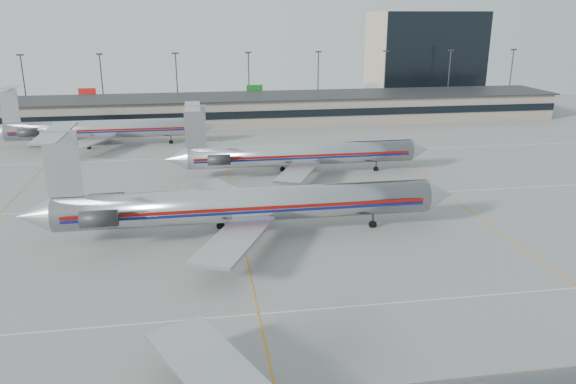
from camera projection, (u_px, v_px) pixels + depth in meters
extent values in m
cube|color=silver|center=(259.00, 314.00, 47.78)|extent=(160.00, 0.15, 0.02)
cube|color=gray|center=(216.00, 111.00, 129.62)|extent=(160.00, 16.00, 6.00)
cube|color=black|center=(218.00, 116.00, 121.94)|extent=(160.00, 0.20, 1.60)
cube|color=#2D2D30|center=(216.00, 97.00, 128.68)|extent=(162.00, 17.00, 0.30)
cylinder|color=#38383D|center=(25.00, 87.00, 134.55)|extent=(0.30, 0.30, 15.00)
cube|color=#2D2D30|center=(20.00, 55.00, 132.24)|extent=(1.60, 0.40, 0.35)
cylinder|color=#38383D|center=(102.00, 86.00, 137.30)|extent=(0.30, 0.30, 15.00)
cube|color=#2D2D30|center=(99.00, 54.00, 134.98)|extent=(1.60, 0.40, 0.35)
cylinder|color=#38383D|center=(177.00, 84.00, 140.04)|extent=(0.30, 0.30, 15.00)
cube|color=#2D2D30|center=(175.00, 53.00, 137.73)|extent=(1.60, 0.40, 0.35)
cylinder|color=#38383D|center=(249.00, 83.00, 142.79)|extent=(0.30, 0.30, 15.00)
cube|color=#2D2D30|center=(248.00, 52.00, 140.48)|extent=(1.60, 0.40, 0.35)
cylinder|color=#38383D|center=(318.00, 82.00, 145.54)|extent=(0.30, 0.30, 15.00)
cube|color=#2D2D30|center=(318.00, 52.00, 143.23)|extent=(1.60, 0.40, 0.35)
cylinder|color=#38383D|center=(385.00, 81.00, 148.29)|extent=(0.30, 0.30, 15.00)
cube|color=#2D2D30|center=(386.00, 51.00, 145.98)|extent=(1.60, 0.40, 0.35)
cylinder|color=#38383D|center=(449.00, 79.00, 151.04)|extent=(0.30, 0.30, 15.00)
cube|color=#2D2D30|center=(451.00, 50.00, 148.73)|extent=(1.60, 0.40, 0.35)
cylinder|color=#38383D|center=(510.00, 78.00, 153.79)|extent=(0.30, 0.30, 15.00)
cube|color=#2D2D30|center=(514.00, 50.00, 151.48)|extent=(1.60, 0.40, 0.35)
cube|color=tan|center=(423.00, 56.00, 164.41)|extent=(30.00, 20.00, 25.00)
cube|color=silver|center=(217.00, 373.00, 35.57)|extent=(9.88, 14.40, 0.34)
cylinder|color=silver|center=(249.00, 205.00, 63.77)|extent=(42.36, 3.92, 3.92)
cone|color=silver|center=(439.00, 195.00, 67.27)|extent=(3.39, 3.92, 3.92)
cone|color=silver|center=(34.00, 216.00, 60.25)|extent=(3.81, 3.92, 3.92)
cube|color=maroon|center=(250.00, 209.00, 61.87)|extent=(40.24, 0.05, 0.37)
cube|color=#0C1457|center=(250.00, 212.00, 62.00)|extent=(40.24, 0.05, 0.30)
cube|color=silver|center=(226.00, 194.00, 70.74)|extent=(9.85, 14.36, 0.34)
cube|color=silver|center=(235.00, 239.00, 56.80)|extent=(9.85, 14.36, 0.34)
cube|color=silver|center=(62.00, 164.00, 59.09)|extent=(3.60, 0.26, 7.20)
cube|color=silver|center=(55.00, 133.00, 58.01)|extent=(2.54, 11.12, 0.19)
cylinder|color=#2D2D30|center=(107.00, 201.00, 64.09)|extent=(3.81, 1.80, 1.80)
cylinder|color=#2D2D30|center=(99.00, 219.00, 58.41)|extent=(3.81, 1.80, 1.80)
cylinder|color=#2D2D30|center=(373.00, 220.00, 66.90)|extent=(0.21, 0.21, 1.75)
cylinder|color=#2D2D30|center=(222.00, 238.00, 61.76)|extent=(0.21, 0.21, 1.75)
cylinder|color=#2D2D30|center=(220.00, 222.00, 66.54)|extent=(0.21, 0.21, 1.75)
cylinder|color=black|center=(373.00, 224.00, 67.05)|extent=(0.95, 0.32, 0.95)
cylinder|color=silver|center=(302.00, 154.00, 88.34)|extent=(35.68, 3.47, 3.47)
cone|color=silver|center=(419.00, 150.00, 91.30)|extent=(3.00, 3.47, 3.47)
cone|color=silver|center=(176.00, 159.00, 85.36)|extent=(3.38, 3.47, 3.47)
cube|color=maroon|center=(304.00, 156.00, 86.66)|extent=(33.90, 0.05, 0.33)
cube|color=#0C1457|center=(304.00, 158.00, 86.77)|extent=(33.90, 0.05, 0.26)
cube|color=silver|center=(284.00, 151.00, 94.52)|extent=(8.73, 12.73, 0.30)
cube|color=silver|center=(298.00, 171.00, 82.16)|extent=(8.73, 12.73, 0.30)
cube|color=silver|center=(195.00, 126.00, 84.33)|extent=(3.19, 0.23, 6.39)
cube|color=silver|center=(192.00, 107.00, 83.38)|extent=(2.25, 9.86, 0.17)
cylinder|color=#2D2D30|center=(218.00, 152.00, 88.77)|extent=(3.38, 1.60, 1.60)
cylinder|color=#2D2D30|center=(219.00, 160.00, 83.73)|extent=(3.38, 1.60, 1.60)
cylinder|color=#2D2D30|center=(376.00, 166.00, 90.97)|extent=(0.19, 0.19, 1.55)
cylinder|color=#2D2D30|center=(287.00, 174.00, 86.56)|extent=(0.19, 0.19, 1.55)
cylinder|color=#2D2D30|center=(283.00, 167.00, 90.79)|extent=(0.19, 0.19, 1.55)
cylinder|color=black|center=(376.00, 169.00, 91.10)|extent=(0.85, 0.28, 0.85)
cylinder|color=silver|center=(105.00, 129.00, 107.34)|extent=(35.88, 3.49, 3.49)
cone|color=silver|center=(207.00, 126.00, 110.31)|extent=(3.02, 3.49, 3.49)
cube|color=maroon|center=(103.00, 130.00, 105.65)|extent=(34.09, 0.05, 0.33)
cube|color=#0C1457|center=(104.00, 132.00, 105.76)|extent=(34.09, 0.05, 0.26)
cube|color=silver|center=(100.00, 128.00, 113.56)|extent=(8.78, 12.80, 0.30)
cube|color=silver|center=(89.00, 142.00, 101.13)|extent=(8.78, 12.80, 0.30)
cube|color=silver|center=(9.00, 105.00, 103.31)|extent=(3.21, 0.24, 6.42)
cube|color=silver|center=(5.00, 89.00, 102.35)|extent=(2.27, 9.92, 0.17)
cylinder|color=#2D2D30|center=(36.00, 127.00, 107.77)|extent=(3.40, 1.61, 1.61)
cylinder|color=#2D2D30|center=(28.00, 133.00, 102.71)|extent=(3.40, 1.61, 1.61)
cylinder|color=#2D2D30|center=(171.00, 140.00, 109.99)|extent=(0.19, 0.19, 1.56)
cylinder|color=#2D2D30|center=(89.00, 145.00, 105.55)|extent=(0.19, 0.19, 1.56)
cylinder|color=#2D2D30|center=(93.00, 140.00, 109.81)|extent=(0.19, 0.19, 1.56)
cylinder|color=black|center=(171.00, 142.00, 110.12)|extent=(0.85, 0.28, 0.85)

